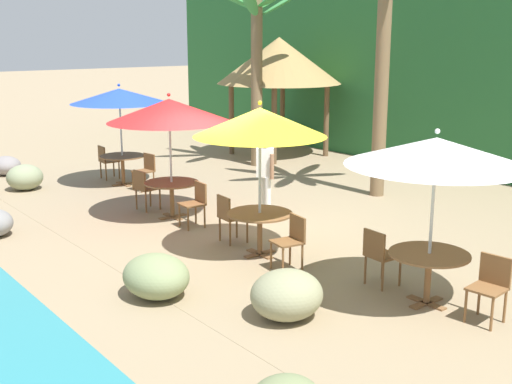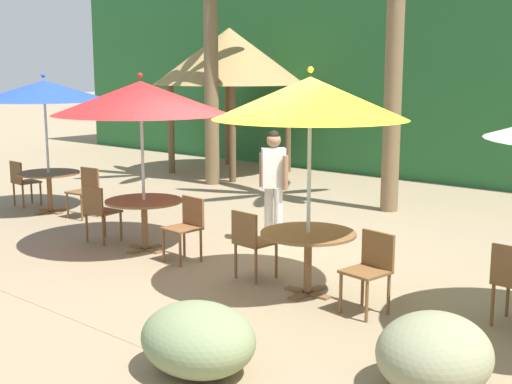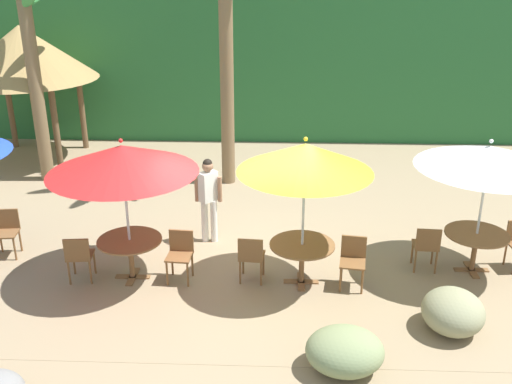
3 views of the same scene
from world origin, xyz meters
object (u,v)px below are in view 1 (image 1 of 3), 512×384
at_px(chair_red_seaward, 196,201).
at_px(waiter_in_white, 265,170).
at_px(umbrella_red, 169,111).
at_px(chair_yellow_seaward, 292,238).
at_px(dining_table_red, 172,188).
at_px(chair_red_inland, 144,187).
at_px(umbrella_white, 436,152).
at_px(chair_blue_seaward, 146,169).
at_px(dining_table_yellow, 260,220).
at_px(chair_white_seaward, 490,284).
at_px(dining_table_blue, 122,160).
at_px(palm_tree_nearest, 256,39).
at_px(umbrella_blue, 119,96).
at_px(chair_white_inland, 379,253).
at_px(umbrella_yellow, 260,122).
at_px(chair_blue_inland, 106,160).
at_px(chair_yellow_inland, 229,215).
at_px(palapa_hut, 279,61).
at_px(dining_table_white, 429,262).

bearing_deg(chair_red_seaward, waiter_in_white, 77.08).
height_order(umbrella_red, chair_yellow_seaward, umbrella_red).
relative_size(dining_table_red, chair_red_inland, 1.26).
bearing_deg(chair_red_inland, chair_red_seaward, 6.72).
bearing_deg(umbrella_white, chair_red_seaward, -174.88).
xyz_separation_m(chair_blue_seaward, chair_yellow_seaward, (6.28, -0.87, 0.00)).
bearing_deg(dining_table_yellow, chair_white_seaward, 10.39).
height_order(dining_table_blue, palm_tree_nearest, palm_tree_nearest).
bearing_deg(chair_blue_seaward, umbrella_blue, -166.99).
height_order(chair_white_inland, waiter_in_white, waiter_in_white).
xyz_separation_m(umbrella_red, umbrella_yellow, (2.93, -0.05, 0.08)).
bearing_deg(umbrella_yellow, chair_red_seaward, 178.01).
height_order(chair_blue_inland, dining_table_yellow, chair_blue_inland).
bearing_deg(umbrella_red, umbrella_blue, 169.96).
xyz_separation_m(chair_red_inland, palm_tree_nearest, (-2.46, 4.93, 3.01)).
relative_size(chair_red_inland, palm_tree_nearest, 0.17).
height_order(dining_table_red, umbrella_yellow, umbrella_yellow).
xyz_separation_m(umbrella_blue, chair_red_inland, (2.50, -0.76, -1.68)).
xyz_separation_m(umbrella_blue, dining_table_blue, (-0.00, 0.00, -1.58)).
distance_m(dining_table_red, chair_yellow_inland, 2.08).
distance_m(chair_yellow_inland, chair_white_inland, 3.09).
bearing_deg(chair_red_inland, umbrella_white, 5.52).
bearing_deg(dining_table_red, palapa_hut, 123.33).
bearing_deg(chair_yellow_inland, umbrella_yellow, 1.30).
relative_size(dining_table_blue, palm_tree_nearest, 0.22).
distance_m(chair_red_seaward, palm_tree_nearest, 6.98).
xyz_separation_m(dining_table_red, umbrella_white, (5.98, 0.48, 1.53)).
distance_m(umbrella_blue, dining_table_white, 9.44).
distance_m(umbrella_yellow, palm_tree_nearest, 7.96).
xyz_separation_m(dining_table_blue, dining_table_yellow, (6.26, -0.64, 0.00)).
relative_size(chair_red_inland, umbrella_yellow, 0.33).
bearing_deg(chair_white_seaward, chair_blue_seaward, 179.27).
xyz_separation_m(umbrella_red, waiter_in_white, (1.19, 1.47, -1.20)).
relative_size(umbrella_blue, dining_table_white, 2.27).
distance_m(umbrella_red, chair_white_inland, 5.41).
distance_m(dining_table_blue, chair_red_inland, 2.61).
xyz_separation_m(chair_yellow_inland, palapa_hut, (-6.22, 6.37, 2.35)).
bearing_deg(chair_blue_seaward, chair_yellow_inland, -10.52).
xyz_separation_m(dining_table_blue, chair_white_inland, (8.46, -0.15, -0.10)).
xyz_separation_m(umbrella_yellow, dining_table_yellow, (-0.00, 0.00, -1.64)).
distance_m(dining_table_white, waiter_in_white, 4.91).
bearing_deg(chair_blue_seaward, dining_table_white, -2.02).
relative_size(umbrella_blue, umbrella_red, 0.99).
relative_size(umbrella_blue, chair_yellow_seaward, 2.87).
bearing_deg(palm_tree_nearest, chair_yellow_seaward, -34.39).
distance_m(chair_red_inland, chair_white_seaward, 7.69).
bearing_deg(umbrella_white, chair_red_inland, -174.48).
distance_m(umbrella_blue, palm_tree_nearest, 4.38).
xyz_separation_m(umbrella_blue, chair_white_seaward, (10.15, 0.07, -1.68)).
xyz_separation_m(chair_blue_inland, palm_tree_nearest, (0.90, 4.20, 3.01)).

